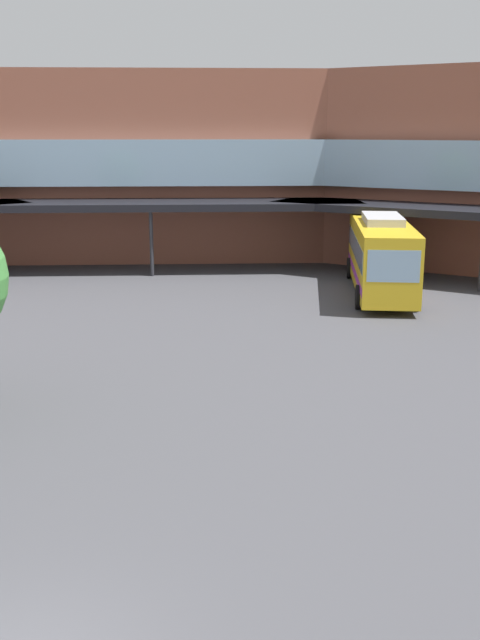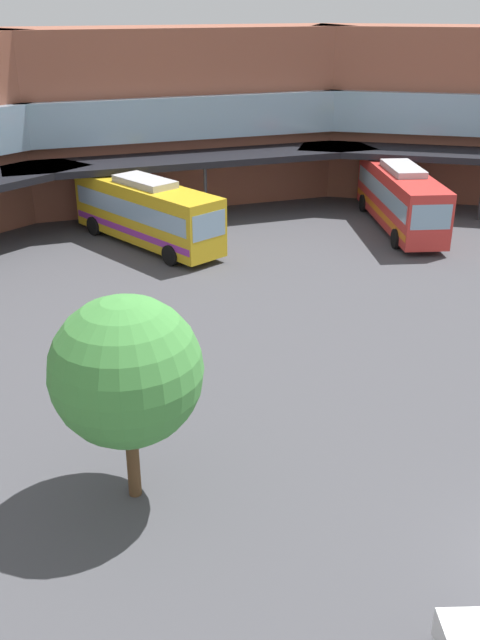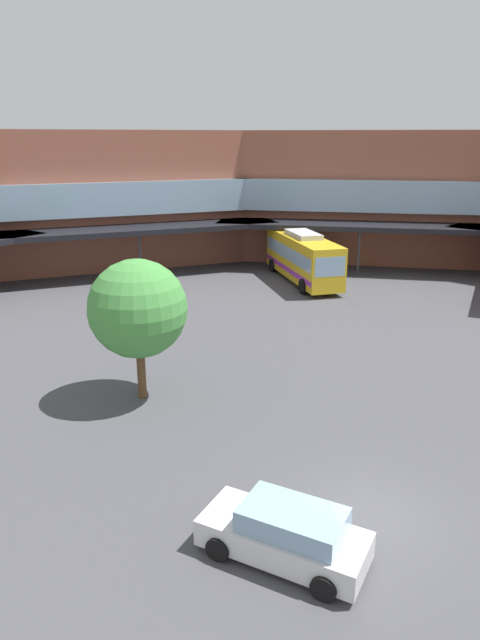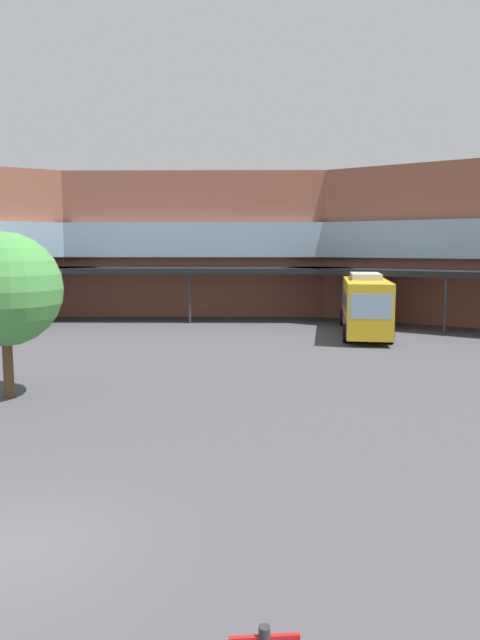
% 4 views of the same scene
% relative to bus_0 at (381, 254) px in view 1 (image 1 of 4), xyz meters
% --- Properties ---
extents(station_building, '(83.50, 48.66, 11.12)m').
position_rel_bus_0_xyz_m(station_building, '(-3.75, -6.04, 3.67)').
color(station_building, '#93543F').
rests_on(station_building, ground).
extents(bus_0, '(4.02, 10.84, 3.80)m').
position_rel_bus_0_xyz_m(bus_0, '(0.00, 0.00, 0.00)').
color(bus_0, gold).
rests_on(bus_0, ground).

